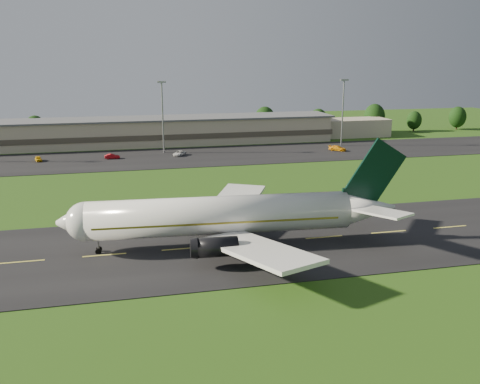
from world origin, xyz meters
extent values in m
plane|color=#204511|center=(0.00, 0.00, 0.00)|extent=(360.00, 360.00, 0.00)
cube|color=black|center=(0.00, 0.00, 0.05)|extent=(220.00, 30.00, 0.10)
cube|color=black|center=(0.00, 72.00, 0.05)|extent=(260.00, 30.00, 0.10)
cylinder|color=white|center=(5.66, 0.00, 4.80)|extent=(38.30, 8.32, 5.60)
sphere|color=white|center=(-13.29, 1.37, 4.80)|extent=(5.60, 5.60, 5.60)
cone|color=white|center=(-15.29, 1.51, 4.80)|extent=(4.38, 5.65, 5.38)
cone|color=white|center=(28.10, -1.62, 4.80)|extent=(9.37, 6.12, 5.49)
cube|color=olive|center=(5.16, 0.04, 4.45)|extent=(35.31, 8.14, 0.28)
cube|color=black|center=(-13.89, 1.41, 5.35)|extent=(2.21, 3.14, 0.65)
cube|color=white|center=(8.36, -11.22, 3.30)|extent=(13.03, 20.23, 2.20)
cube|color=white|center=(9.94, 10.72, 3.30)|extent=(15.12, 20.03, 2.20)
cube|color=white|center=(27.74, -6.60, 5.70)|extent=(7.10, 9.39, 0.91)
cube|color=white|center=(28.46, 3.37, 5.70)|extent=(7.91, 9.33, 0.91)
cube|color=black|center=(26.61, -1.51, 6.60)|extent=(5.03, 0.91, 3.00)
cube|color=black|center=(29.10, -1.69, 10.30)|extent=(9.44, 1.13, 10.55)
cylinder|color=black|center=(3.59, -7.87, 2.90)|extent=(5.78, 3.10, 2.70)
cylinder|color=black|center=(4.74, 8.09, 2.90)|extent=(5.78, 3.10, 2.70)
cube|color=#B7A48C|center=(0.00, 96.00, 4.00)|extent=(120.00, 15.00, 8.00)
cube|color=#4C4438|center=(0.00, 96.00, 3.20)|extent=(121.00, 15.40, 1.60)
cube|color=#595B60|center=(0.00, 96.00, 8.15)|extent=(122.00, 16.00, 0.50)
cube|color=#B7A48C|center=(70.00, 98.00, 3.00)|extent=(28.00, 11.00, 6.00)
cylinder|color=gray|center=(5.00, 80.00, 10.00)|extent=(0.44, 0.44, 20.00)
cube|color=gray|center=(5.00, 80.00, 20.10)|extent=(2.40, 1.20, 0.50)
cylinder|color=gray|center=(60.00, 80.00, 10.00)|extent=(0.44, 0.44, 20.00)
cube|color=gray|center=(60.00, 80.00, 20.10)|extent=(2.40, 1.20, 0.50)
cylinder|color=black|center=(-32.68, 104.63, 1.43)|extent=(0.56, 0.56, 2.86)
ellipsoid|color=black|center=(-32.68, 104.63, 4.93)|extent=(6.68, 6.68, 8.35)
cylinder|color=black|center=(42.79, 106.56, 1.59)|extent=(0.56, 0.56, 3.17)
ellipsoid|color=black|center=(42.79, 106.56, 5.46)|extent=(7.40, 7.40, 9.25)
cylinder|color=black|center=(62.21, 105.48, 1.42)|extent=(0.56, 0.56, 2.83)
ellipsoid|color=black|center=(62.21, 105.48, 4.88)|extent=(6.61, 6.61, 8.26)
cylinder|color=black|center=(83.95, 105.41, 1.62)|extent=(0.56, 0.56, 3.24)
ellipsoid|color=black|center=(83.95, 105.41, 5.57)|extent=(7.55, 7.55, 9.44)
cylinder|color=black|center=(99.69, 104.55, 1.16)|extent=(0.56, 0.56, 2.32)
ellipsoid|color=black|center=(99.69, 104.55, 3.99)|extent=(5.41, 5.41, 6.76)
cylinder|color=black|center=(117.99, 104.79, 1.36)|extent=(0.56, 0.56, 2.71)
ellipsoid|color=black|center=(117.99, 104.79, 4.67)|extent=(6.33, 6.33, 7.91)
imported|color=gold|center=(-28.62, 74.62, 0.75)|extent=(2.44, 4.07, 1.30)
imported|color=#A20A12|center=(-9.57, 73.65, 0.76)|extent=(4.08, 1.57, 1.33)
imported|color=silver|center=(8.73, 74.19, 0.76)|extent=(4.46, 5.21, 1.33)
imported|color=orange|center=(54.97, 71.17, 0.84)|extent=(5.22, 4.96, 1.49)
camera|label=1|loc=(-8.70, -73.12, 27.44)|focal=40.00mm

